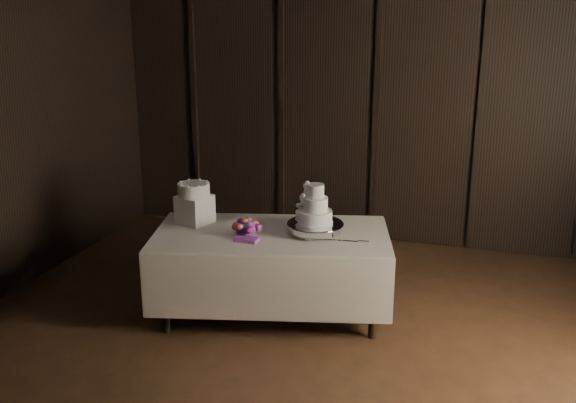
# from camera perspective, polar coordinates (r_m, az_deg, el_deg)

# --- Properties ---
(room) EXTENTS (6.08, 7.08, 3.08)m
(room) POSITION_cam_1_polar(r_m,az_deg,el_deg) (3.90, -0.86, 0.67)
(room) COLOR black
(room) RESTS_ON ground
(display_table) EXTENTS (2.18, 1.49, 0.76)m
(display_table) POSITION_cam_1_polar(r_m,az_deg,el_deg) (5.57, -1.48, -6.12)
(display_table) COLOR beige
(display_table) RESTS_ON ground
(cake_stand) EXTENTS (0.62, 0.62, 0.09)m
(cake_stand) POSITION_cam_1_polar(r_m,az_deg,el_deg) (5.42, 2.43, -2.40)
(cake_stand) COLOR silver
(cake_stand) RESTS_ON display_table
(wedding_cake) EXTENTS (0.32, 0.28, 0.34)m
(wedding_cake) POSITION_cam_1_polar(r_m,az_deg,el_deg) (5.35, 2.15, -0.61)
(wedding_cake) COLOR white
(wedding_cake) RESTS_ON cake_stand
(bouquet) EXTENTS (0.31, 0.41, 0.20)m
(bouquet) POSITION_cam_1_polar(r_m,az_deg,el_deg) (5.35, -3.76, -2.39)
(bouquet) COLOR #C9514C
(bouquet) RESTS_ON display_table
(box_pedestal) EXTENTS (0.33, 0.33, 0.25)m
(box_pedestal) POSITION_cam_1_polar(r_m,az_deg,el_deg) (5.72, -8.29, -0.68)
(box_pedestal) COLOR white
(box_pedestal) RESTS_ON display_table
(small_cake) EXTENTS (0.34, 0.34, 0.11)m
(small_cake) POSITION_cam_1_polar(r_m,az_deg,el_deg) (5.67, -8.37, 1.07)
(small_cake) COLOR white
(small_cake) RESTS_ON box_pedestal
(cake_knife) EXTENTS (0.37, 0.06, 0.01)m
(cake_knife) POSITION_cam_1_polar(r_m,az_deg,el_deg) (5.26, 4.71, -3.48)
(cake_knife) COLOR silver
(cake_knife) RESTS_ON display_table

